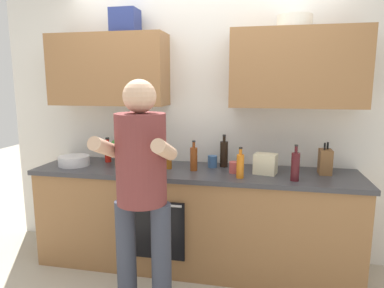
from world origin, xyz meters
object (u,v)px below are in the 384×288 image
at_px(bottle_oil, 152,154).
at_px(cup_tea, 212,161).
at_px(bottle_hotsauce, 108,152).
at_px(grocery_bag_rice, 265,164).
at_px(bottle_juice, 240,166).
at_px(potted_herb, 120,150).
at_px(bottle_vinegar, 194,158).
at_px(bottle_soy, 224,154).
at_px(person_standing, 141,183).
at_px(bottle_wine, 295,166).
at_px(cup_ceramic, 234,167).
at_px(mixing_bowl, 74,161).
at_px(knife_block, 325,162).
at_px(bottle_syrup, 169,159).

bearing_deg(bottle_oil, cup_tea, 7.54).
distance_m(bottle_hotsauce, grocery_bag_rice, 1.50).
distance_m(bottle_juice, potted_herb, 1.11).
bearing_deg(bottle_hotsauce, bottle_juice, -14.11).
xyz_separation_m(bottle_vinegar, grocery_bag_rice, (0.61, 0.02, -0.02)).
bearing_deg(bottle_hotsauce, bottle_soy, 1.64).
height_order(person_standing, bottle_wine, person_standing).
bearing_deg(bottle_wine, cup_ceramic, 163.54).
distance_m(mixing_bowl, knife_block, 2.24).
bearing_deg(person_standing, bottle_juice, 42.65).
relative_size(person_standing, bottle_wine, 5.86).
bearing_deg(bottle_oil, knife_block, 1.23).
bearing_deg(bottle_juice, bottle_soy, 115.52).
xyz_separation_m(person_standing, bottle_juice, (0.63, 0.58, 0.01)).
distance_m(bottle_wine, knife_block, 0.38).
distance_m(bottle_oil, mixing_bowl, 0.73).
bearing_deg(cup_tea, bottle_wine, -23.78).
relative_size(bottle_syrup, knife_block, 0.80).
distance_m(bottle_wine, cup_tea, 0.76).
bearing_deg(cup_ceramic, bottle_soy, 118.10).
relative_size(person_standing, bottle_vinegar, 6.32).
bearing_deg(person_standing, bottle_syrup, 91.42).
height_order(cup_tea, potted_herb, potted_herb).
height_order(bottle_soy, bottle_juice, bottle_soy).
height_order(bottle_soy, bottle_hotsauce, bottle_soy).
distance_m(bottle_wine, bottle_soy, 0.69).
distance_m(person_standing, cup_ceramic, 0.92).
relative_size(bottle_wine, bottle_soy, 0.97).
relative_size(cup_tea, mixing_bowl, 0.38).
relative_size(person_standing, cup_ceramic, 17.31).
height_order(mixing_bowl, potted_herb, potted_herb).
relative_size(person_standing, cup_tea, 15.70).
bearing_deg(bottle_oil, bottle_juice, -16.29).
bearing_deg(potted_herb, bottle_wine, -5.83).
distance_m(bottle_oil, bottle_syrup, 0.19).
bearing_deg(cup_tea, grocery_bag_rice, -16.05).
relative_size(bottle_soy, cup_ceramic, 3.05).
distance_m(bottle_hotsauce, bottle_syrup, 0.67).
height_order(bottle_soy, mixing_bowl, bottle_soy).
bearing_deg(mixing_bowl, cup_tea, 8.41).
height_order(person_standing, knife_block, person_standing).
height_order(bottle_oil, mixing_bowl, bottle_oil).
relative_size(cup_tea, cup_ceramic, 1.10).
distance_m(bottle_syrup, cup_ceramic, 0.59).
bearing_deg(grocery_bag_rice, cup_tea, 163.95).
bearing_deg(mixing_bowl, bottle_wine, -3.44).
bearing_deg(cup_tea, knife_block, -2.41).
distance_m(knife_block, potted_herb, 1.79).
distance_m(bottle_vinegar, cup_tea, 0.22).
distance_m(bottle_vinegar, potted_herb, 0.69).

